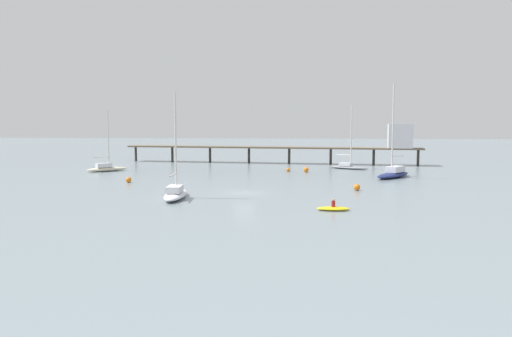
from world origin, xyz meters
TOP-DOWN VIEW (x-y plane):
  - ground_plane at (0.00, 0.00)m, footprint 400.00×400.00m
  - pier at (14.22, 41.28)m, footprint 60.11×10.10m
  - sailboat_gray at (14.99, 31.93)m, footprint 7.36×5.50m
  - sailboat_white at (-6.93, -4.95)m, footprint 2.78×8.23m
  - sailboat_cream at (-26.28, 23.42)m, footprint 6.29×6.16m
  - sailboat_navy at (20.47, 18.30)m, footprint 7.23×8.86m
  - dinghy_yellow at (9.76, -10.80)m, footprint 3.13×1.47m
  - mooring_buoy_outer at (-17.01, 8.38)m, footprint 0.78×0.78m
  - mooring_buoy_far at (4.43, 25.81)m, footprint 0.65×0.65m
  - mooring_buoy_inner at (7.43, 25.13)m, footprint 0.85×0.85m
  - mooring_buoy_mid at (13.45, 3.23)m, footprint 0.81×0.81m

SIDE VIEW (x-z plane):
  - ground_plane at x=0.00m, z-range 0.00..0.00m
  - dinghy_yellow at x=9.76m, z-range -0.37..0.77m
  - mooring_buoy_far at x=4.43m, z-range 0.00..0.65m
  - mooring_buoy_outer at x=-17.01m, z-range 0.00..0.78m
  - mooring_buoy_mid at x=13.45m, z-range 0.00..0.81m
  - mooring_buoy_inner at x=7.43m, z-range 0.00..0.85m
  - sailboat_gray at x=14.99m, z-range -5.01..6.24m
  - sailboat_cream at x=-26.28m, z-range -4.42..5.78m
  - sailboat_white at x=-6.93m, z-range -5.06..6.46m
  - sailboat_navy at x=20.47m, z-range -6.23..7.83m
  - pier at x=14.22m, z-range 0.54..8.53m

